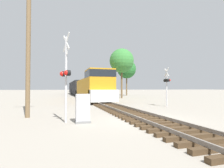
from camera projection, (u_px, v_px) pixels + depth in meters
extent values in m
plane|color=gray|center=(145.00, 120.00, 9.98)|extent=(400.00, 400.00, 0.00)
cube|color=#42301E|center=(210.00, 142.00, 5.67)|extent=(2.60, 0.22, 0.16)
cube|color=#42301E|center=(196.00, 137.00, 6.25)|extent=(2.60, 0.22, 0.16)
cube|color=#42301E|center=(184.00, 133.00, 6.82)|extent=(2.60, 0.22, 0.16)
cube|color=#42301E|center=(175.00, 129.00, 7.40)|extent=(2.60, 0.22, 0.16)
cube|color=#42301E|center=(166.00, 126.00, 7.97)|extent=(2.60, 0.22, 0.16)
cube|color=#42301E|center=(159.00, 124.00, 8.55)|extent=(2.60, 0.22, 0.16)
cube|color=#42301E|center=(153.00, 121.00, 9.12)|extent=(2.60, 0.22, 0.16)
cube|color=#42301E|center=(148.00, 119.00, 9.70)|extent=(2.60, 0.22, 0.16)
cube|color=#42301E|center=(143.00, 118.00, 10.27)|extent=(2.60, 0.22, 0.16)
cube|color=#42301E|center=(138.00, 116.00, 10.85)|extent=(2.60, 0.22, 0.16)
cube|color=#42301E|center=(134.00, 115.00, 11.42)|extent=(2.60, 0.22, 0.16)
cube|color=#42301E|center=(131.00, 113.00, 12.00)|extent=(2.60, 0.22, 0.16)
cube|color=#42301E|center=(128.00, 112.00, 12.57)|extent=(2.60, 0.22, 0.16)
cube|color=#42301E|center=(125.00, 111.00, 13.15)|extent=(2.60, 0.22, 0.16)
cube|color=#42301E|center=(122.00, 110.00, 13.72)|extent=(2.60, 0.22, 0.16)
cube|color=#42301E|center=(119.00, 109.00, 14.30)|extent=(2.60, 0.22, 0.16)
cube|color=#42301E|center=(117.00, 109.00, 14.87)|extent=(2.60, 0.22, 0.16)
cube|color=#42301E|center=(115.00, 108.00, 15.44)|extent=(2.60, 0.22, 0.16)
cube|color=#42301E|center=(113.00, 107.00, 16.02)|extent=(2.60, 0.22, 0.16)
cube|color=#42301E|center=(111.00, 106.00, 16.59)|extent=(2.60, 0.22, 0.16)
cube|color=#42301E|center=(109.00, 106.00, 17.17)|extent=(2.60, 0.22, 0.16)
cube|color=#42301E|center=(108.00, 105.00, 17.74)|extent=(2.60, 0.22, 0.16)
cube|color=#42301E|center=(106.00, 105.00, 18.32)|extent=(2.60, 0.22, 0.16)
cube|color=#42301E|center=(105.00, 104.00, 18.89)|extent=(2.60, 0.22, 0.16)
cube|color=#42301E|center=(104.00, 104.00, 19.47)|extent=(2.60, 0.22, 0.16)
cube|color=#42301E|center=(102.00, 103.00, 20.04)|extent=(2.60, 0.22, 0.16)
cube|color=#42301E|center=(101.00, 103.00, 20.62)|extent=(2.60, 0.22, 0.16)
cube|color=#42301E|center=(100.00, 103.00, 21.19)|extent=(2.60, 0.22, 0.16)
cube|color=#42301E|center=(99.00, 102.00, 21.77)|extent=(2.60, 0.22, 0.16)
cube|color=#42301E|center=(98.00, 102.00, 22.34)|extent=(2.60, 0.22, 0.16)
cube|color=#42301E|center=(97.00, 101.00, 22.92)|extent=(2.60, 0.22, 0.16)
cube|color=#42301E|center=(96.00, 101.00, 23.49)|extent=(2.60, 0.22, 0.16)
cube|color=#42301E|center=(95.00, 101.00, 24.07)|extent=(2.60, 0.22, 0.16)
cube|color=#42301E|center=(94.00, 101.00, 24.64)|extent=(2.60, 0.22, 0.16)
cube|color=#42301E|center=(94.00, 100.00, 25.22)|extent=(2.60, 0.22, 0.16)
cube|color=#42301E|center=(93.00, 100.00, 25.79)|extent=(2.60, 0.22, 0.16)
cube|color=#42301E|center=(92.00, 100.00, 26.36)|extent=(2.60, 0.22, 0.16)
cube|color=#42301E|center=(91.00, 99.00, 26.94)|extent=(2.60, 0.22, 0.16)
cube|color=#42301E|center=(91.00, 99.00, 27.51)|extent=(2.60, 0.22, 0.16)
cube|color=#42301E|center=(90.00, 99.00, 28.09)|extent=(2.60, 0.22, 0.16)
cube|color=#42301E|center=(90.00, 99.00, 28.66)|extent=(2.60, 0.22, 0.16)
cube|color=slate|center=(133.00, 116.00, 9.78)|extent=(0.07, 160.00, 0.15)
cube|color=slate|center=(156.00, 115.00, 10.19)|extent=(0.07, 160.00, 0.15)
cube|color=#B77A14|center=(88.00, 88.00, 30.52)|extent=(2.63, 13.19, 2.97)
cube|color=#B77A14|center=(99.00, 85.00, 21.69)|extent=(3.09, 4.15, 3.81)
cube|color=black|center=(99.00, 74.00, 21.72)|extent=(3.12, 4.19, 0.84)
cube|color=white|center=(103.00, 96.00, 19.68)|extent=(3.09, 1.88, 1.33)
cube|color=white|center=(91.00, 97.00, 27.78)|extent=(3.15, 18.46, 0.24)
cube|color=black|center=(99.00, 99.00, 21.92)|extent=(1.58, 2.20, 1.00)
cube|color=black|center=(85.00, 95.00, 33.65)|extent=(1.58, 2.20, 1.00)
cube|color=black|center=(79.00, 88.00, 44.21)|extent=(2.94, 12.25, 3.35)
cube|color=black|center=(81.00, 94.00, 40.35)|extent=(1.58, 2.20, 0.90)
cube|color=black|center=(78.00, 93.00, 47.98)|extent=(1.58, 2.20, 0.90)
cube|color=black|center=(75.00, 88.00, 57.44)|extent=(2.94, 12.25, 3.35)
cube|color=black|center=(76.00, 93.00, 53.59)|extent=(1.58, 2.20, 0.90)
cube|color=black|center=(74.00, 92.00, 61.22)|extent=(1.58, 2.20, 0.90)
cylinder|color=#B7B7BC|center=(66.00, 79.00, 9.26)|extent=(0.12, 0.12, 4.57)
cube|color=white|center=(66.00, 42.00, 9.30)|extent=(0.30, 0.89, 0.93)
cube|color=white|center=(66.00, 42.00, 9.30)|extent=(0.30, 0.89, 0.93)
cube|color=black|center=(66.00, 73.00, 9.26)|extent=(0.31, 0.84, 0.06)
cylinder|color=black|center=(64.00, 74.00, 9.56)|extent=(0.26, 0.34, 0.30)
sphere|color=red|center=(62.00, 74.00, 9.50)|extent=(0.26, 0.26, 0.26)
cylinder|color=black|center=(68.00, 73.00, 8.97)|extent=(0.26, 0.34, 0.30)
sphere|color=red|center=(66.00, 73.00, 8.92)|extent=(0.26, 0.26, 0.26)
cube|color=white|center=(66.00, 53.00, 9.29)|extent=(0.12, 0.31, 0.20)
cylinder|color=#B7B7BC|center=(167.00, 88.00, 17.42)|extent=(0.12, 0.12, 3.71)
cube|color=white|center=(166.00, 72.00, 17.46)|extent=(0.15, 0.92, 0.93)
cube|color=white|center=(166.00, 72.00, 17.46)|extent=(0.15, 0.92, 0.93)
cube|color=black|center=(167.00, 80.00, 17.44)|extent=(0.17, 0.86, 0.06)
cylinder|color=black|center=(168.00, 80.00, 17.10)|extent=(0.22, 0.32, 0.30)
sphere|color=red|center=(169.00, 80.00, 17.11)|extent=(0.26, 0.26, 0.26)
cylinder|color=black|center=(167.00, 80.00, 17.44)|extent=(0.22, 0.32, 0.30)
sphere|color=red|center=(167.00, 80.00, 17.46)|extent=(0.26, 0.26, 0.26)
cylinder|color=black|center=(165.00, 81.00, 17.79)|extent=(0.22, 0.32, 0.30)
sphere|color=red|center=(166.00, 81.00, 17.80)|extent=(0.26, 0.26, 0.26)
cube|color=white|center=(167.00, 78.00, 17.45)|extent=(0.07, 0.32, 0.20)
cube|color=slate|center=(83.00, 122.00, 9.19)|extent=(0.78, 0.63, 0.12)
cube|color=#ADADB2|center=(83.00, 107.00, 9.21)|extent=(0.71, 0.57, 1.39)
cylinder|color=brown|center=(28.00, 38.00, 10.91)|extent=(0.27, 0.27, 9.96)
cylinder|color=brown|center=(122.00, 83.00, 31.92)|extent=(0.31, 0.31, 5.53)
sphere|color=#337533|center=(122.00, 61.00, 32.02)|extent=(4.44, 4.44, 4.44)
cylinder|color=brown|center=(127.00, 85.00, 43.12)|extent=(0.33, 0.33, 5.17)
sphere|color=#236028|center=(127.00, 69.00, 43.21)|extent=(4.66, 4.66, 4.66)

